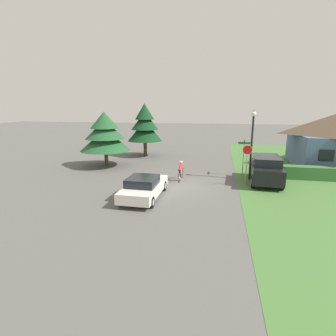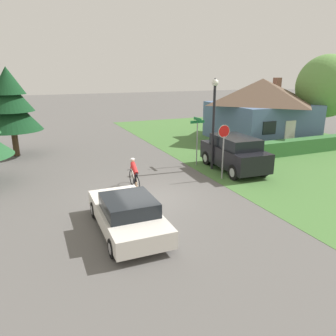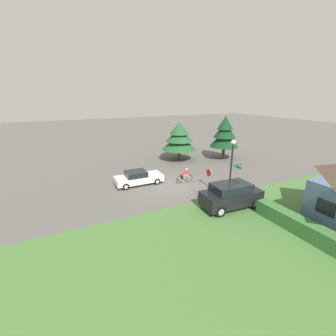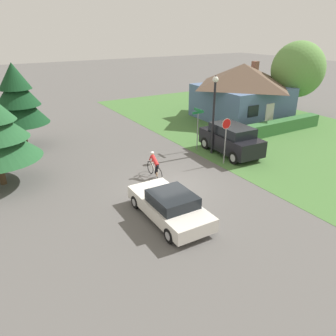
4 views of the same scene
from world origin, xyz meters
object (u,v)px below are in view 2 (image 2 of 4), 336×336
cyclist (134,174)px  deciduous_tree_right (326,86)px  cottage_house (261,109)px  street_name_sign (197,133)px  street_lamp (214,112)px  sedan_left_lane (127,214)px  conifer_tall_far (10,104)px  parked_suv_right (234,153)px  stop_sign (224,142)px

cyclist → deciduous_tree_right: 18.65m
cottage_house → street_name_sign: size_ratio=2.65×
street_lamp → street_name_sign: street_lamp is taller
sedan_left_lane → street_lamp: (6.57, 5.42, 2.60)m
sedan_left_lane → cottage_house: bearing=-51.4°
conifer_tall_far → cottage_house: bearing=-6.2°
sedan_left_lane → deciduous_tree_right: deciduous_tree_right is taller
street_lamp → street_name_sign: (-0.42, 1.06, -1.30)m
parked_suv_right → cyclist: bearing=98.7°
street_lamp → cottage_house: bearing=36.6°
parked_suv_right → street_lamp: street_lamp is taller
conifer_tall_far → street_name_sign: bearing=-34.1°
parked_suv_right → street_lamp: size_ratio=0.92×
cyclist → deciduous_tree_right: (17.55, 5.22, 3.52)m
cottage_house → deciduous_tree_right: 5.36m
sedan_left_lane → parked_suv_right: bearing=-57.3°
parked_suv_right → deciduous_tree_right: (11.54, 4.64, 3.21)m
cottage_house → deciduous_tree_right: bearing=-20.8°
cyclist → stop_sign: bearing=-94.3°
street_name_sign → conifer_tall_far: bearing=145.9°
sedan_left_lane → street_name_sign: 9.02m
conifer_tall_far → deciduous_tree_right: deciduous_tree_right is taller
parked_suv_right → deciduous_tree_right: size_ratio=0.70×
parked_suv_right → cottage_house: bearing=-43.3°
stop_sign → conifer_tall_far: bearing=-43.0°
cyclist → conifer_tall_far: 10.80m
deciduous_tree_right → stop_sign: bearing=-156.2°
parked_suv_right → street_lamp: (-1.00, 0.68, 2.25)m
cottage_house → conifer_tall_far: 18.23m
cottage_house → stop_sign: (-8.24, -7.57, -0.55)m
stop_sign → conifer_tall_far: conifer_tall_far is taller
street_lamp → conifer_tall_far: conifer_tall_far is taller
stop_sign → sedan_left_lane: bearing=31.8°
street_lamp → street_name_sign: bearing=111.8°
cyclist → cottage_house: bearing=-59.2°
cottage_house → sedan_left_lane: size_ratio=1.66×
sedan_left_lane → cyclist: bearing=-20.0°
deciduous_tree_right → street_lamp: bearing=-162.5°
cottage_house → parked_suv_right: cottage_house is taller
cottage_house → sedan_left_lane: cottage_house is taller
cyclist → street_name_sign: bearing=-61.2°
street_name_sign → deciduous_tree_right: bearing=12.6°
parked_suv_right → stop_sign: 2.04m
street_lamp → conifer_tall_far: bearing=143.0°
street_lamp → stop_sign: bearing=-103.8°
street_name_sign → deciduous_tree_right: deciduous_tree_right is taller
parked_suv_right → stop_sign: bearing=130.1°
cyclist → street_lamp: size_ratio=0.36×
conifer_tall_far → sedan_left_lane: bearing=-74.2°
stop_sign → street_name_sign: bearing=-89.3°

